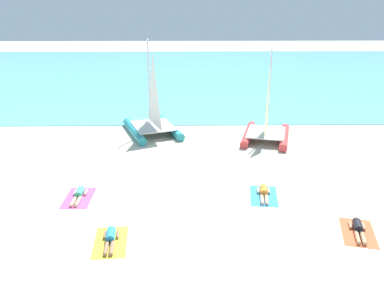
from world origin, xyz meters
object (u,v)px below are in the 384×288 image
towel_leftmost (79,198)px  sunbather_rightmost (358,228)px  sailboat_red (266,127)px  sunbather_center_left (110,238)px  sunbather_center_right (264,192)px  towel_center_right (264,196)px  towel_rightmost (358,232)px  sailboat_teal (153,120)px  sunbather_leftmost (79,194)px  towel_center_left (111,242)px

towel_leftmost → sunbather_rightmost: bearing=-14.7°
sailboat_red → sunbather_center_left: 12.64m
towel_leftmost → sailboat_red: bearing=38.4°
sailboat_red → sunbather_center_right: 7.22m
towel_center_right → sunbather_rightmost: size_ratio=1.22×
sunbather_center_left → towel_rightmost: bearing=-2.0°
towel_center_right → sunbather_center_right: 0.14m
sailboat_teal → towel_center_right: sailboat_teal is taller
sunbather_leftmost → towel_center_left: (1.87, -3.33, -0.13)m
sailboat_red → sunbather_leftmost: 11.53m
sunbather_rightmost → sailboat_teal: bearing=139.7°
sunbather_center_right → sunbather_center_left: bearing=-142.4°
towel_center_left → sunbather_center_right: (5.78, 3.38, 0.13)m
towel_leftmost → sunbather_center_right: 7.65m
sunbather_leftmost → towel_center_right: (7.64, -0.01, -0.13)m
towel_leftmost → sunbather_leftmost: size_ratio=1.22×
sunbather_center_left → sunbather_center_right: same height
sunbather_center_right → sunbather_leftmost: bearing=-171.8°
sailboat_red → sunbather_center_left: size_ratio=3.32×
sailboat_red → towel_leftmost: (-9.05, -7.17, -0.77)m
sailboat_red → towel_rightmost: bearing=-67.2°
sunbather_center_left → towel_leftmost: bearing=115.6°
towel_leftmost → towel_center_right: size_ratio=1.00×
sailboat_teal → sunbather_center_right: sailboat_teal is taller
sunbather_rightmost → sunbather_center_right: bearing=148.4°
sailboat_teal → sunbather_center_left: size_ratio=3.57×
sunbather_leftmost → sunbather_rightmost: bearing=-15.2°
sailboat_teal → sunbather_center_left: 11.69m
sailboat_teal → towel_center_left: bearing=-112.1°
sailboat_teal → towel_center_left: 11.76m
sailboat_red → sunbather_leftmost: bearing=-126.9°
sunbather_center_left → sunbather_center_right: size_ratio=1.00×
towel_center_left → towel_rightmost: same height
sailboat_red → towel_rightmost: 10.10m
towel_center_left → sailboat_red: bearing=55.5°
sunbather_leftmost → towel_center_left: sunbather_leftmost is taller
towel_center_left → towel_center_right: size_ratio=1.00×
towel_rightmost → towel_leftmost: bearing=165.0°
sunbather_center_left → towel_rightmost: 8.57m
towel_leftmost → towel_center_left: same height
sunbather_center_right → towel_rightmost: bearing=-38.6°
towel_center_left → towel_rightmost: size_ratio=1.00×
sailboat_red → sunbather_rightmost: size_ratio=3.35×
sailboat_teal → sunbather_center_right: bearing=-77.3°
sunbather_center_right → sunbather_rightmost: same height
towel_center_left → sunbather_center_left: (-0.01, 0.07, 0.13)m
sailboat_teal → sunbather_rightmost: size_ratio=3.60×
sunbather_leftmost → towel_center_right: 7.64m
sunbather_center_right → towel_rightmost: (2.78, -2.92, -0.13)m
sailboat_teal → towel_leftmost: size_ratio=2.94×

